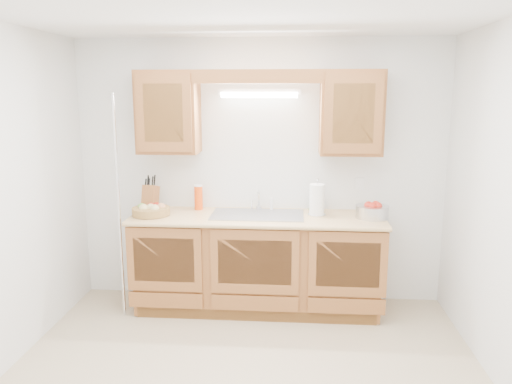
# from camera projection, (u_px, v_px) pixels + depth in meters

# --- Properties ---
(room) EXTENTS (3.52, 3.50, 2.50)m
(room) POSITION_uv_depth(u_px,v_px,m) (244.00, 208.00, 3.32)
(room) COLOR tan
(room) RESTS_ON ground
(base_cabinets) EXTENTS (2.20, 0.60, 0.86)m
(base_cabinets) POSITION_uv_depth(u_px,v_px,m) (257.00, 263.00, 4.65)
(base_cabinets) COLOR brown
(base_cabinets) RESTS_ON ground
(countertop) EXTENTS (2.30, 0.63, 0.04)m
(countertop) POSITION_uv_depth(u_px,v_px,m) (257.00, 218.00, 4.55)
(countertop) COLOR tan
(countertop) RESTS_ON base_cabinets
(upper_cabinet_left) EXTENTS (0.55, 0.33, 0.75)m
(upper_cabinet_left) POSITION_uv_depth(u_px,v_px,m) (168.00, 112.00, 4.57)
(upper_cabinet_left) COLOR brown
(upper_cabinet_left) RESTS_ON room
(upper_cabinet_right) EXTENTS (0.55, 0.33, 0.75)m
(upper_cabinet_right) POSITION_uv_depth(u_px,v_px,m) (351.00, 113.00, 4.45)
(upper_cabinet_right) COLOR brown
(upper_cabinet_right) RESTS_ON room
(valance) EXTENTS (2.20, 0.05, 0.12)m
(valance) POSITION_uv_depth(u_px,v_px,m) (257.00, 76.00, 4.30)
(valance) COLOR brown
(valance) RESTS_ON room
(fluorescent_fixture) EXTENTS (0.76, 0.08, 0.08)m
(fluorescent_fixture) POSITION_uv_depth(u_px,v_px,m) (259.00, 93.00, 4.56)
(fluorescent_fixture) COLOR white
(fluorescent_fixture) RESTS_ON room
(sink) EXTENTS (0.84, 0.46, 0.36)m
(sink) POSITION_uv_depth(u_px,v_px,m) (257.00, 223.00, 4.58)
(sink) COLOR #9E9EA3
(sink) RESTS_ON countertop
(wire_shelf_pole) EXTENTS (0.03, 0.03, 2.00)m
(wire_shelf_pole) POSITION_uv_depth(u_px,v_px,m) (119.00, 209.00, 4.37)
(wire_shelf_pole) COLOR silver
(wire_shelf_pole) RESTS_ON ground
(outlet_plate) EXTENTS (0.08, 0.01, 0.12)m
(outlet_plate) POSITION_uv_depth(u_px,v_px,m) (360.00, 184.00, 4.72)
(outlet_plate) COLOR white
(outlet_plate) RESTS_ON room
(fruit_basket) EXTENTS (0.45, 0.45, 0.11)m
(fruit_basket) POSITION_uv_depth(u_px,v_px,m) (151.00, 210.00, 4.56)
(fruit_basket) COLOR #AC8445
(fruit_basket) RESTS_ON countertop
(knife_block) EXTENTS (0.15, 0.21, 0.35)m
(knife_block) POSITION_uv_depth(u_px,v_px,m) (150.00, 197.00, 4.73)
(knife_block) COLOR brown
(knife_block) RESTS_ON countertop
(orange_canister) EXTENTS (0.08, 0.08, 0.24)m
(orange_canister) POSITION_uv_depth(u_px,v_px,m) (199.00, 197.00, 4.77)
(orange_canister) COLOR #F64B0D
(orange_canister) RESTS_ON countertop
(soap_bottle) EXTENTS (0.09, 0.09, 0.18)m
(soap_bottle) POSITION_uv_depth(u_px,v_px,m) (316.00, 202.00, 4.69)
(soap_bottle) COLOR #224CAC
(soap_bottle) RESTS_ON countertop
(sponge) EXTENTS (0.13, 0.10, 0.03)m
(sponge) POSITION_uv_depth(u_px,v_px,m) (316.00, 209.00, 4.75)
(sponge) COLOR #CC333F
(sponge) RESTS_ON countertop
(paper_towel) EXTENTS (0.17, 0.17, 0.34)m
(paper_towel) POSITION_uv_depth(u_px,v_px,m) (317.00, 200.00, 4.54)
(paper_towel) COLOR silver
(paper_towel) RESTS_ON countertop
(apple_bowl) EXTENTS (0.38, 0.38, 0.15)m
(apple_bowl) POSITION_uv_depth(u_px,v_px,m) (372.00, 211.00, 4.45)
(apple_bowl) COLOR silver
(apple_bowl) RESTS_ON countertop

